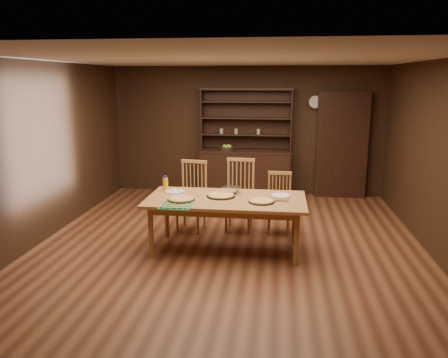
# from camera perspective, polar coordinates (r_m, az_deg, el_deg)

# --- Properties ---
(floor) EXTENTS (6.00, 6.00, 0.00)m
(floor) POSITION_cam_1_polar(r_m,az_deg,el_deg) (6.41, 0.78, -8.47)
(floor) COLOR brown
(floor) RESTS_ON ground
(room_shell) EXTENTS (6.00, 6.00, 6.00)m
(room_shell) POSITION_cam_1_polar(r_m,az_deg,el_deg) (6.02, 0.83, 5.66)
(room_shell) COLOR silver
(room_shell) RESTS_ON floor
(china_hutch) EXTENTS (1.84, 0.52, 2.17)m
(china_hutch) POSITION_cam_1_polar(r_m,az_deg,el_deg) (8.88, 2.81, 1.59)
(china_hutch) COLOR #321A10
(china_hutch) RESTS_ON floor
(doorway) EXTENTS (1.00, 0.18, 2.10)m
(doorway) POSITION_cam_1_polar(r_m,az_deg,el_deg) (9.01, 15.09, 4.25)
(doorway) COLOR #321A10
(doorway) RESTS_ON floor
(wall_clock) EXTENTS (0.30, 0.05, 0.30)m
(wall_clock) POSITION_cam_1_polar(r_m,az_deg,el_deg) (8.92, 11.82, 9.84)
(wall_clock) COLOR #321A10
(wall_clock) RESTS_ON room_shell
(dining_table) EXTENTS (2.16, 1.08, 0.75)m
(dining_table) POSITION_cam_1_polar(r_m,az_deg,el_deg) (5.99, 0.27, -3.14)
(dining_table) COLOR #AA723B
(dining_table) RESTS_ON floor
(chair_left) EXTENTS (0.51, 0.49, 1.09)m
(chair_left) POSITION_cam_1_polar(r_m,az_deg,el_deg) (6.91, -4.15, -1.83)
(chair_left) COLOR #BD8040
(chair_left) RESTS_ON floor
(chair_center) EXTENTS (0.48, 0.46, 1.13)m
(chair_center) POSITION_cam_1_polar(r_m,az_deg,el_deg) (6.87, 2.08, -1.73)
(chair_center) COLOR #BD8040
(chair_center) RESTS_ON floor
(chair_right) EXTENTS (0.39, 0.37, 0.94)m
(chair_right) POSITION_cam_1_polar(r_m,az_deg,el_deg) (6.84, 7.21, -2.81)
(chair_right) COLOR #BD8040
(chair_right) RESTS_ON floor
(pizza_left) EXTENTS (0.37, 0.37, 0.04)m
(pizza_left) POSITION_cam_1_polar(r_m,az_deg,el_deg) (5.89, -5.63, -2.60)
(pizza_left) COLOR black
(pizza_left) RESTS_ON dining_table
(pizza_right) EXTENTS (0.35, 0.35, 0.04)m
(pizza_right) POSITION_cam_1_polar(r_m,az_deg,el_deg) (5.78, 4.92, -2.88)
(pizza_right) COLOR black
(pizza_right) RESTS_ON dining_table
(pizza_center) EXTENTS (0.40, 0.40, 0.04)m
(pizza_center) POSITION_cam_1_polar(r_m,az_deg,el_deg) (6.04, -0.40, -2.15)
(pizza_center) COLOR black
(pizza_center) RESTS_ON dining_table
(cooling_rack) EXTENTS (0.49, 0.49, 0.02)m
(cooling_rack) POSITION_cam_1_polar(r_m,az_deg,el_deg) (5.64, -6.23, -3.42)
(cooling_rack) COLOR #0DB25E
(cooling_rack) RESTS_ON dining_table
(plate_left) EXTENTS (0.29, 0.29, 0.02)m
(plate_left) POSITION_cam_1_polar(r_m,az_deg,el_deg) (6.33, -6.45, -1.61)
(plate_left) COLOR white
(plate_left) RESTS_ON dining_table
(plate_right) EXTENTS (0.28, 0.28, 0.02)m
(plate_right) POSITION_cam_1_polar(r_m,az_deg,el_deg) (6.12, 7.39, -2.13)
(plate_right) COLOR white
(plate_right) RESTS_ON dining_table
(foil_dish) EXTENTS (0.25, 0.18, 0.09)m
(foil_dish) POSITION_cam_1_polar(r_m,az_deg,el_deg) (6.21, 0.97, -1.43)
(foil_dish) COLOR white
(foil_dish) RESTS_ON dining_table
(juice_bottle) EXTENTS (0.07, 0.07, 0.22)m
(juice_bottle) POSITION_cam_1_polar(r_m,az_deg,el_deg) (6.41, -7.65, -0.61)
(juice_bottle) COLOR orange
(juice_bottle) RESTS_ON dining_table
(pot_holder_a) EXTENTS (0.21, 0.21, 0.01)m
(pot_holder_a) POSITION_cam_1_polar(r_m,az_deg,el_deg) (5.94, 7.49, -2.61)
(pot_holder_a) COLOR red
(pot_holder_a) RESTS_ON dining_table
(pot_holder_b) EXTENTS (0.28, 0.28, 0.01)m
(pot_holder_b) POSITION_cam_1_polar(r_m,az_deg,el_deg) (5.93, 6.35, -2.61)
(pot_holder_b) COLOR red
(pot_holder_b) RESTS_ON dining_table
(fruit_bowl) EXTENTS (0.29, 0.29, 0.12)m
(fruit_bowl) POSITION_cam_1_polar(r_m,az_deg,el_deg) (8.79, 0.39, 4.05)
(fruit_bowl) COLOR black
(fruit_bowl) RESTS_ON china_hutch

